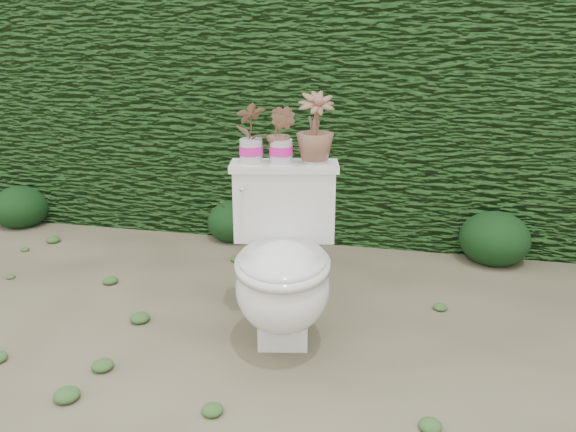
% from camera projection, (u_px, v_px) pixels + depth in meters
% --- Properties ---
extents(ground, '(60.00, 60.00, 0.00)m').
position_uv_depth(ground, '(330.00, 329.00, 2.69)').
color(ground, '#817859').
rests_on(ground, ground).
extents(hedge, '(8.00, 1.00, 1.60)m').
position_uv_depth(hedge, '(365.00, 114.00, 3.92)').
color(hedge, '#27561C').
rests_on(hedge, ground).
extents(toilet, '(0.58, 0.75, 0.78)m').
position_uv_depth(toilet, '(283.00, 267.00, 2.50)').
color(toilet, white).
rests_on(toilet, ground).
extents(potted_plant_left, '(0.17, 0.16, 0.26)m').
position_uv_depth(potted_plant_left, '(251.00, 134.00, 2.55)').
color(potted_plant_left, '#326A21').
rests_on(potted_plant_left, toilet).
extents(potted_plant_center, '(0.16, 0.14, 0.25)m').
position_uv_depth(potted_plant_center, '(281.00, 136.00, 2.55)').
color(potted_plant_center, '#326A21').
rests_on(potted_plant_center, toilet).
extents(potted_plant_right, '(0.22, 0.22, 0.31)m').
position_uv_depth(potted_plant_right, '(315.00, 130.00, 2.54)').
color(potted_plant_right, '#326A21').
rests_on(potted_plant_right, toilet).
extents(liriope_clump_0, '(0.39, 0.39, 0.31)m').
position_uv_depth(liriope_clump_0, '(20.00, 204.00, 4.09)').
color(liriope_clump_0, '#153914').
rests_on(liriope_clump_0, ground).
extents(liriope_clump_1, '(0.36, 0.36, 0.29)m').
position_uv_depth(liriope_clump_1, '(234.00, 218.00, 3.82)').
color(liriope_clump_1, '#153914').
rests_on(liriope_clump_1, ground).
extents(liriope_clump_2, '(0.42, 0.42, 0.34)m').
position_uv_depth(liriope_clump_2, '(495.00, 234.00, 3.44)').
color(liriope_clump_2, '#153914').
rests_on(liriope_clump_2, ground).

